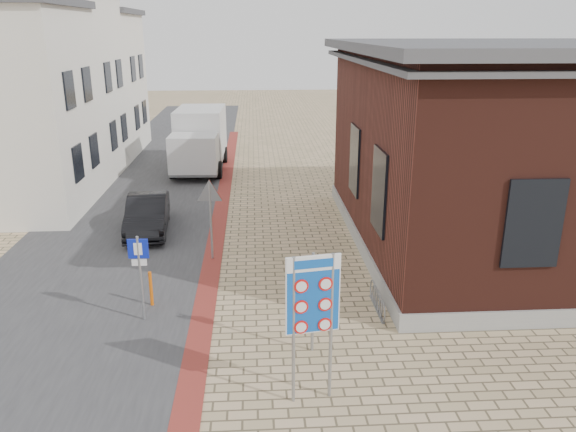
{
  "coord_description": "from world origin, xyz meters",
  "views": [
    {
      "loc": [
        -0.58,
        -11.16,
        7.17
      ],
      "look_at": [
        0.34,
        3.71,
        2.2
      ],
      "focal_mm": 35.0,
      "sensor_mm": 36.0,
      "label": 1
    }
  ],
  "objects_px": {
    "box_truck": "(199,139)",
    "parking_sign": "(139,265)",
    "sedan": "(147,214)",
    "border_sign": "(313,297)",
    "bollard": "(151,289)",
    "essen_sign": "(313,287)"
  },
  "relations": [
    {
      "from": "box_truck",
      "to": "essen_sign",
      "type": "height_order",
      "value": "box_truck"
    },
    {
      "from": "sedan",
      "to": "essen_sign",
      "type": "relative_size",
      "value": 1.65
    },
    {
      "from": "border_sign",
      "to": "bollard",
      "type": "relative_size",
      "value": 3.15
    },
    {
      "from": "border_sign",
      "to": "parking_sign",
      "type": "xyz_separation_m",
      "value": [
        -4.0,
        3.5,
        -0.72
      ]
    },
    {
      "from": "essen_sign",
      "to": "sedan",
      "type": "bearing_deg",
      "value": 127.32
    },
    {
      "from": "box_truck",
      "to": "parking_sign",
      "type": "relative_size",
      "value": 2.64
    },
    {
      "from": "essen_sign",
      "to": "bollard",
      "type": "distance_m",
      "value": 4.96
    },
    {
      "from": "parking_sign",
      "to": "box_truck",
      "type": "bearing_deg",
      "value": 90.7
    },
    {
      "from": "border_sign",
      "to": "parking_sign",
      "type": "distance_m",
      "value": 5.36
    },
    {
      "from": "sedan",
      "to": "parking_sign",
      "type": "distance_m",
      "value": 6.98
    },
    {
      "from": "sedan",
      "to": "border_sign",
      "type": "relative_size",
      "value": 1.29
    },
    {
      "from": "border_sign",
      "to": "box_truck",
      "type": "bearing_deg",
      "value": 91.68
    },
    {
      "from": "essen_sign",
      "to": "bollard",
      "type": "bearing_deg",
      "value": 154.49
    },
    {
      "from": "bollard",
      "to": "box_truck",
      "type": "bearing_deg",
      "value": 90.08
    },
    {
      "from": "sedan",
      "to": "bollard",
      "type": "relative_size",
      "value": 4.07
    },
    {
      "from": "sedan",
      "to": "parking_sign",
      "type": "xyz_separation_m",
      "value": [
        1.06,
        -6.84,
        0.89
      ]
    },
    {
      "from": "box_truck",
      "to": "border_sign",
      "type": "xyz_separation_m",
      "value": [
        3.95,
        -20.05,
        0.65
      ]
    },
    {
      "from": "parking_sign",
      "to": "bollard",
      "type": "relative_size",
      "value": 2.32
    },
    {
      "from": "border_sign",
      "to": "parking_sign",
      "type": "height_order",
      "value": "border_sign"
    },
    {
      "from": "sedan",
      "to": "box_truck",
      "type": "distance_m",
      "value": 9.82
    },
    {
      "from": "border_sign",
      "to": "bollard",
      "type": "bearing_deg",
      "value": 122.96
    },
    {
      "from": "sedan",
      "to": "box_truck",
      "type": "xyz_separation_m",
      "value": [
        1.11,
        9.71,
        0.96
      ]
    }
  ]
}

